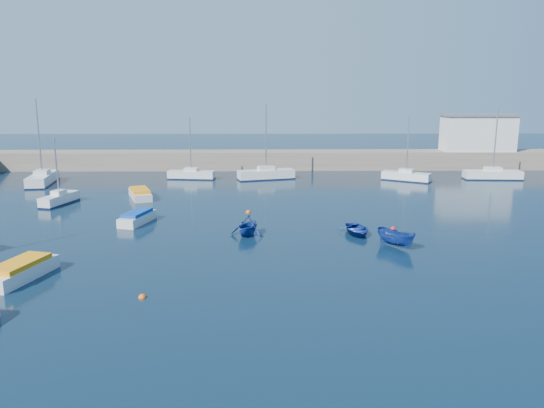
{
  "coord_description": "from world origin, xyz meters",
  "views": [
    {
      "loc": [
        -1.19,
        -30.91,
        11.26
      ],
      "look_at": [
        -0.47,
        14.01,
        1.6
      ],
      "focal_mm": 35.0,
      "sensor_mm": 36.0,
      "label": 1
    }
  ],
  "objects_px": {
    "sailboat_6": "(266,174)",
    "dinghy_center": "(357,230)",
    "motorboat_2": "(140,194)",
    "motorboat_1": "(137,218)",
    "harbor_office": "(478,134)",
    "sailboat_4": "(43,178)",
    "sailboat_8": "(492,174)",
    "motorboat_0": "(21,270)",
    "sailboat_3": "(59,199)",
    "sailboat_5": "(191,174)",
    "dinghy_right": "(396,238)",
    "sailboat_7": "(406,176)",
    "dinghy_left": "(247,225)"
  },
  "relations": [
    {
      "from": "sailboat_8",
      "to": "motorboat_0",
      "type": "relative_size",
      "value": 1.74
    },
    {
      "from": "sailboat_3",
      "to": "sailboat_4",
      "type": "xyz_separation_m",
      "value": [
        -6.49,
        11.94,
        0.12
      ]
    },
    {
      "from": "sailboat_6",
      "to": "motorboat_1",
      "type": "xyz_separation_m",
      "value": [
        -11.26,
        -22.99,
        -0.17
      ]
    },
    {
      "from": "motorboat_1",
      "to": "motorboat_2",
      "type": "xyz_separation_m",
      "value": [
        -2.22,
        10.86,
        -0.01
      ]
    },
    {
      "from": "sailboat_4",
      "to": "motorboat_1",
      "type": "height_order",
      "value": "sailboat_4"
    },
    {
      "from": "sailboat_3",
      "to": "dinghy_left",
      "type": "bearing_deg",
      "value": -17.53
    },
    {
      "from": "sailboat_4",
      "to": "sailboat_7",
      "type": "relative_size",
      "value": 1.29
    },
    {
      "from": "harbor_office",
      "to": "sailboat_5",
      "type": "relative_size",
      "value": 1.26
    },
    {
      "from": "harbor_office",
      "to": "sailboat_3",
      "type": "xyz_separation_m",
      "value": [
        -51.8,
        -24.31,
        -4.53
      ]
    },
    {
      "from": "sailboat_4",
      "to": "dinghy_center",
      "type": "height_order",
      "value": "sailboat_4"
    },
    {
      "from": "motorboat_0",
      "to": "dinghy_right",
      "type": "height_order",
      "value": "dinghy_right"
    },
    {
      "from": "motorboat_0",
      "to": "dinghy_left",
      "type": "bearing_deg",
      "value": 50.24
    },
    {
      "from": "sailboat_4",
      "to": "sailboat_5",
      "type": "xyz_separation_m",
      "value": [
        17.73,
        3.46,
        -0.1
      ]
    },
    {
      "from": "sailboat_3",
      "to": "sailboat_7",
      "type": "height_order",
      "value": "sailboat_7"
    },
    {
      "from": "dinghy_right",
      "to": "sailboat_6",
      "type": "bearing_deg",
      "value": 69.93
    },
    {
      "from": "sailboat_6",
      "to": "sailboat_7",
      "type": "xyz_separation_m",
      "value": [
        17.78,
        -1.52,
        -0.06
      ]
    },
    {
      "from": "harbor_office",
      "to": "sailboat_4",
      "type": "xyz_separation_m",
      "value": [
        -58.29,
        -12.37,
        -4.41
      ]
    },
    {
      "from": "dinghy_left",
      "to": "harbor_office",
      "type": "bearing_deg",
      "value": 70.55
    },
    {
      "from": "sailboat_6",
      "to": "sailboat_7",
      "type": "bearing_deg",
      "value": -110.97
    },
    {
      "from": "sailboat_6",
      "to": "motorboat_2",
      "type": "distance_m",
      "value": 18.13
    },
    {
      "from": "harbor_office",
      "to": "motorboat_1",
      "type": "xyz_separation_m",
      "value": [
        -42.14,
        -32.25,
        -4.6
      ]
    },
    {
      "from": "sailboat_8",
      "to": "dinghy_center",
      "type": "relative_size",
      "value": 2.63
    },
    {
      "from": "sailboat_5",
      "to": "dinghy_left",
      "type": "xyz_separation_m",
      "value": [
        8.08,
        -27.45,
        0.23
      ]
    },
    {
      "from": "motorboat_0",
      "to": "motorboat_2",
      "type": "distance_m",
      "value": 24.71
    },
    {
      "from": "sailboat_8",
      "to": "sailboat_4",
      "type": "bearing_deg",
      "value": 96.18
    },
    {
      "from": "dinghy_right",
      "to": "sailboat_8",
      "type": "bearing_deg",
      "value": 19.14
    },
    {
      "from": "sailboat_3",
      "to": "sailboat_8",
      "type": "bearing_deg",
      "value": 30.59
    },
    {
      "from": "harbor_office",
      "to": "dinghy_center",
      "type": "relative_size",
      "value": 2.81
    },
    {
      "from": "motorboat_2",
      "to": "dinghy_center",
      "type": "xyz_separation_m",
      "value": [
        20.59,
        -14.74,
        -0.12
      ]
    },
    {
      "from": "dinghy_right",
      "to": "motorboat_1",
      "type": "bearing_deg",
      "value": 123.06
    },
    {
      "from": "sailboat_5",
      "to": "sailboat_8",
      "type": "bearing_deg",
      "value": -83.67
    },
    {
      "from": "sailboat_6",
      "to": "dinghy_center",
      "type": "xyz_separation_m",
      "value": [
        7.11,
        -26.86,
        -0.3
      ]
    },
    {
      "from": "harbor_office",
      "to": "sailboat_5",
      "type": "xyz_separation_m",
      "value": [
        -40.56,
        -8.91,
        -4.51
      ]
    },
    {
      "from": "sailboat_6",
      "to": "sailboat_8",
      "type": "relative_size",
      "value": 1.02
    },
    {
      "from": "motorboat_2",
      "to": "motorboat_1",
      "type": "bearing_deg",
      "value": -99.42
    },
    {
      "from": "sailboat_4",
      "to": "dinghy_left",
      "type": "bearing_deg",
      "value": -51.39
    },
    {
      "from": "harbor_office",
      "to": "sailboat_5",
      "type": "bearing_deg",
      "value": -167.61
    },
    {
      "from": "sailboat_8",
      "to": "motorboat_2",
      "type": "xyz_separation_m",
      "value": [
        -42.72,
        -11.62,
        -0.13
      ]
    },
    {
      "from": "sailboat_3",
      "to": "motorboat_0",
      "type": "xyz_separation_m",
      "value": [
        5.81,
        -21.73,
        -0.04
      ]
    },
    {
      "from": "sailboat_7",
      "to": "sailboat_8",
      "type": "bearing_deg",
      "value": -53.08
    },
    {
      "from": "sailboat_5",
      "to": "motorboat_2",
      "type": "height_order",
      "value": "sailboat_5"
    },
    {
      "from": "sailboat_7",
      "to": "motorboat_1",
      "type": "relative_size",
      "value": 1.75
    },
    {
      "from": "motorboat_1",
      "to": "sailboat_7",
      "type": "bearing_deg",
      "value": 51.16
    },
    {
      "from": "sailboat_7",
      "to": "dinghy_center",
      "type": "xyz_separation_m",
      "value": [
        -10.66,
        -25.34,
        -0.24
      ]
    },
    {
      "from": "motorboat_0",
      "to": "motorboat_1",
      "type": "distance_m",
      "value": 14.32
    },
    {
      "from": "sailboat_8",
      "to": "sailboat_6",
      "type": "bearing_deg",
      "value": 92.56
    },
    {
      "from": "sailboat_6",
      "to": "motorboat_0",
      "type": "bearing_deg",
      "value": 141.58
    },
    {
      "from": "sailboat_5",
      "to": "sailboat_6",
      "type": "bearing_deg",
      "value": -84.48
    },
    {
      "from": "sailboat_4",
      "to": "dinghy_right",
      "type": "distance_m",
      "value": 45.8
    },
    {
      "from": "harbor_office",
      "to": "sailboat_3",
      "type": "relative_size",
      "value": 1.49
    }
  ]
}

